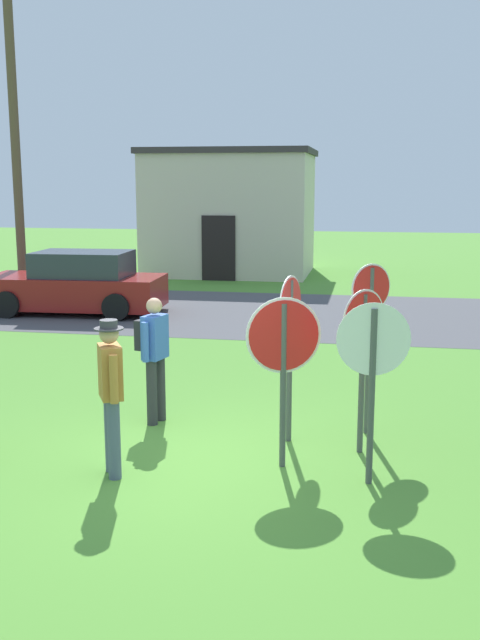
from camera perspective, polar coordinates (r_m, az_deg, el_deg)
ground_plane at (r=8.46m, az=-4.87°, el=-11.36°), size 80.00×80.00×0.00m
street_asphalt at (r=17.88m, az=3.36°, el=0.52°), size 60.00×6.40×0.01m
building_background at (r=25.65m, az=-0.74°, el=8.44°), size 5.69×4.32×4.26m
utility_pole at (r=20.54m, az=-17.19°, el=14.15°), size 1.80×0.24×8.74m
parked_car_on_street at (r=18.31m, az=-12.65°, el=2.69°), size 4.37×2.15×1.51m
stop_sign_nearest at (r=9.27m, az=10.10°, el=-0.18°), size 0.47×0.40×2.19m
stop_sign_rear_left at (r=8.60m, az=9.59°, el=-1.84°), size 0.46×0.52×1.97m
stop_sign_center_cluster at (r=8.87m, az=3.93°, el=-0.81°), size 0.19×0.68×2.08m
stop_sign_leaning_left at (r=8.07m, az=3.41°, el=-2.57°), size 0.80×0.32×1.94m
stop_sign_low_front at (r=7.72m, az=10.31°, el=-3.25°), size 0.76×0.13×1.96m
person_on_left at (r=8.03m, az=-10.05°, el=-5.28°), size 0.37×0.51×1.74m
person_in_blue at (r=9.71m, az=-6.75°, el=-2.40°), size 0.41×0.56×1.69m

